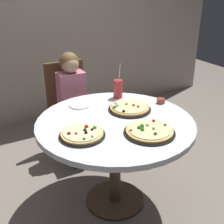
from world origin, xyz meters
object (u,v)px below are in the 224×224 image
object	(u,v)px
chair_wooden	(69,103)
pizza_cheese	(129,108)
soda_cup	(118,89)
sauce_bowl	(161,101)
plate_small	(80,105)
dining_table	(115,133)
pizza_veggie	(149,131)
pizza_pepperoni	(82,134)
diner_child	(75,114)

from	to	relation	value
chair_wooden	pizza_cheese	world-z (taller)	chair_wooden
soda_cup	sauce_bowl	bearing A→B (deg)	-48.66
soda_cup	plate_small	size ratio (longest dim) A/B	1.71
dining_table	pizza_veggie	size ratio (longest dim) A/B	3.36
chair_wooden	plate_small	bearing A→B (deg)	-101.52
pizza_pepperoni	dining_table	bearing A→B (deg)	17.45
chair_wooden	sauce_bowl	world-z (taller)	chair_wooden
pizza_pepperoni	plate_small	bearing A→B (deg)	68.27
pizza_veggie	pizza_pepperoni	distance (m)	0.45
pizza_cheese	sauce_bowl	bearing A→B (deg)	-1.55
pizza_veggie	sauce_bowl	xyz separation A→B (m)	(0.40, 0.39, 0.00)
sauce_bowl	plate_small	world-z (taller)	sauce_bowl
diner_child	pizza_cheese	bearing A→B (deg)	-73.90
sauce_bowl	soda_cup	bearing A→B (deg)	131.34
dining_table	plate_small	size ratio (longest dim) A/B	6.51
pizza_veggie	chair_wooden	bearing A→B (deg)	94.59
chair_wooden	dining_table	bearing A→B (deg)	-90.19
diner_child	pizza_cheese	distance (m)	0.76
pizza_veggie	pizza_pepperoni	size ratio (longest dim) A/B	1.13
dining_table	pizza_veggie	distance (m)	0.32
sauce_bowl	plate_small	bearing A→B (deg)	155.28
pizza_cheese	plate_small	bearing A→B (deg)	138.29
chair_wooden	soda_cup	bearing A→B (deg)	-67.17
pizza_cheese	pizza_pepperoni	size ratio (longest dim) A/B	1.10
pizza_cheese	plate_small	world-z (taller)	pizza_cheese
sauce_bowl	dining_table	bearing A→B (deg)	-168.35
pizza_veggie	pizza_pepperoni	xyz separation A→B (m)	(-0.41, 0.19, -0.00)
chair_wooden	sauce_bowl	xyz separation A→B (m)	(0.50, -0.87, 0.24)
diner_child	sauce_bowl	bearing A→B (deg)	-53.78
sauce_bowl	pizza_veggie	bearing A→B (deg)	-135.81
pizza_veggie	soda_cup	bearing A→B (deg)	77.81
diner_child	soda_cup	xyz separation A→B (m)	(0.25, -0.40, 0.35)
chair_wooden	soda_cup	size ratio (longest dim) A/B	3.09
pizza_veggie	plate_small	bearing A→B (deg)	108.20
diner_child	pizza_cheese	xyz separation A→B (m)	(0.20, -0.68, 0.28)
soda_cup	chair_wooden	bearing A→B (deg)	112.83
dining_table	plate_small	bearing A→B (deg)	106.69
diner_child	pizza_pepperoni	size ratio (longest dim) A/B	3.50
plate_small	pizza_cheese	bearing A→B (deg)	-41.71
pizza_pepperoni	pizza_cheese	bearing A→B (deg)	22.57
dining_table	sauce_bowl	bearing A→B (deg)	11.65
pizza_pepperoni	sauce_bowl	bearing A→B (deg)	13.90
dining_table	pizza_pepperoni	size ratio (longest dim) A/B	3.79
pizza_cheese	plate_small	xyz separation A→B (m)	(-0.31, 0.28, -0.01)
pizza_pepperoni	sauce_bowl	distance (m)	0.83
dining_table	sauce_bowl	size ratio (longest dim) A/B	16.75
pizza_pepperoni	diner_child	bearing A→B (deg)	70.96
diner_child	plate_small	world-z (taller)	diner_child
diner_child	soda_cup	world-z (taller)	diner_child
diner_child	plate_small	size ratio (longest dim) A/B	6.01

